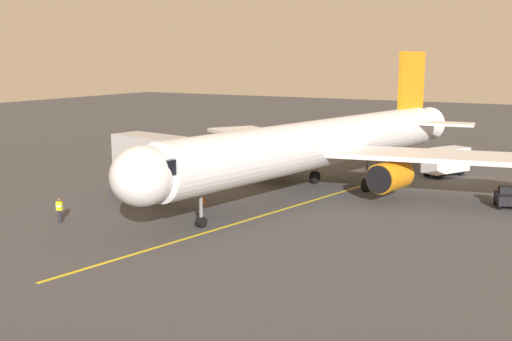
# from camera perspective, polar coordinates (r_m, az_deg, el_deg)

# --- Properties ---
(ground_plane) EXTENTS (220.00, 220.00, 0.00)m
(ground_plane) POSITION_cam_1_polar(r_m,az_deg,el_deg) (50.67, 6.79, -2.07)
(ground_plane) COLOR #424244
(apron_lead_in_line) EXTENTS (7.83, 39.32, 0.01)m
(apron_lead_in_line) POSITION_cam_1_polar(r_m,az_deg,el_deg) (45.18, 2.84, -3.54)
(apron_lead_in_line) COLOR yellow
(apron_lead_in_line) RESTS_ON ground
(airplane) EXTENTS (34.17, 40.14, 11.50)m
(airplane) POSITION_cam_1_polar(r_m,az_deg,el_deg) (49.99, 6.19, 2.44)
(airplane) COLOR white
(airplane) RESTS_ON ground
(jet_bridge) EXTENTS (11.51, 4.82, 5.40)m
(jet_bridge) POSITION_cam_1_polar(r_m,az_deg,el_deg) (45.12, -7.68, 1.23)
(jet_bridge) COLOR #B7B7BC
(jet_bridge) RESTS_ON ground
(ground_crew_marshaller) EXTENTS (0.46, 0.37, 1.71)m
(ground_crew_marshaller) POSITION_cam_1_polar(r_m,az_deg,el_deg) (43.06, -17.78, -3.53)
(ground_crew_marshaller) COLOR #23232D
(ground_crew_marshaller) RESTS_ON ground
(tug_near_nose) EXTENTS (2.13, 2.64, 1.50)m
(tug_near_nose) POSITION_cam_1_polar(r_m,az_deg,el_deg) (49.09, 22.28, -2.35)
(tug_near_nose) COLOR black
(tug_near_nose) RESTS_ON ground
(box_truck_portside) EXTENTS (3.61, 5.00, 2.62)m
(box_truck_portside) POSITION_cam_1_polar(r_m,az_deg,el_deg) (69.65, -2.47, 2.57)
(box_truck_portside) COLOR yellow
(box_truck_portside) RESTS_ON ground
(box_truck_rear_apron) EXTENTS (3.79, 4.99, 2.62)m
(box_truck_rear_apron) POSITION_cam_1_polar(r_m,az_deg,el_deg) (59.97, 17.25, 0.83)
(box_truck_rear_apron) COLOR white
(box_truck_rear_apron) RESTS_ON ground
(safety_cone_nose_left) EXTENTS (0.32, 0.32, 0.55)m
(safety_cone_nose_left) POSITION_cam_1_polar(r_m,az_deg,el_deg) (49.56, -11.56, -2.16)
(safety_cone_nose_left) COLOR #F2590F
(safety_cone_nose_left) RESTS_ON ground
(safety_cone_nose_right) EXTENTS (0.32, 0.32, 0.55)m
(safety_cone_nose_right) POSITION_cam_1_polar(r_m,az_deg,el_deg) (46.80, -4.88, -2.73)
(safety_cone_nose_right) COLOR #F2590F
(safety_cone_nose_right) RESTS_ON ground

